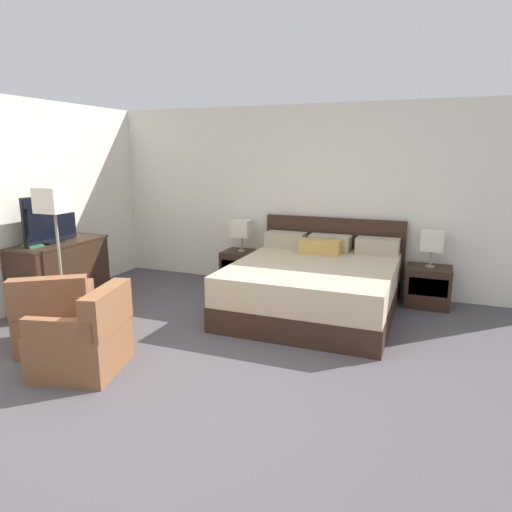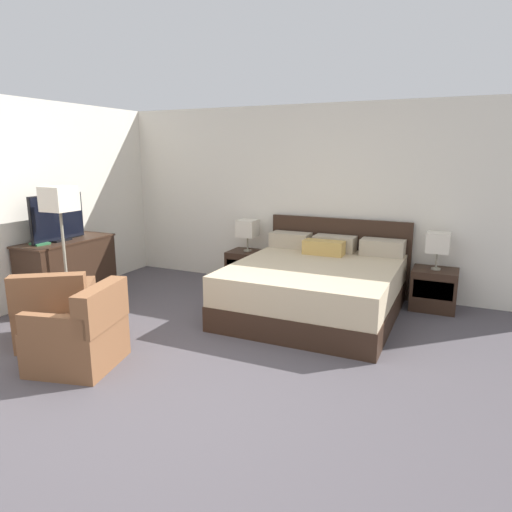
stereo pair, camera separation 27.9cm
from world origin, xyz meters
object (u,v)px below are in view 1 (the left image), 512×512
object	(u,v)px
tv	(50,220)
table_lamp_left	(242,229)
bed	(315,285)
nightstand_left	(242,268)
armchair_by_window	(56,319)
nightstand_right	(428,286)
table_lamp_right	(432,241)
book_red_cover	(33,246)
floor_lamp	(55,210)
dresser	(61,272)
armchair_companion	(85,340)

from	to	relation	value
tv	table_lamp_left	bearing A→B (deg)	44.45
bed	nightstand_left	xyz separation A→B (m)	(-1.26, 0.74, -0.08)
nightstand_left	armchair_by_window	xyz separation A→B (m)	(-0.85, -2.66, 0.03)
nightstand_left	tv	world-z (taller)	tv
nightstand_left	tv	xyz separation A→B (m)	(-1.76, -1.73, 0.84)
bed	armchair_by_window	xyz separation A→B (m)	(-2.12, -1.92, -0.05)
nightstand_right	table_lamp_right	distance (m)	0.58
table_lamp_left	book_red_cover	size ratio (longest dim) A/B	2.45
nightstand_left	nightstand_right	xyz separation A→B (m)	(2.53, 0.00, 0.00)
bed	floor_lamp	distance (m)	3.07
bed	tv	distance (m)	3.27
nightstand_left	dresser	distance (m)	2.41
bed	table_lamp_left	xyz separation A→B (m)	(-1.26, 0.74, 0.50)
table_lamp_right	table_lamp_left	bearing A→B (deg)	180.00
dresser	floor_lamp	xyz separation A→B (m)	(0.39, -0.39, 0.84)
nightstand_right	tv	world-z (taller)	tv
nightstand_left	table_lamp_left	xyz separation A→B (m)	(0.00, 0.00, 0.58)
dresser	armchair_by_window	bearing A→B (deg)	-48.09
table_lamp_left	armchair_by_window	xyz separation A→B (m)	(-0.85, -2.66, -0.54)
bed	floor_lamp	xyz separation A→B (m)	(-2.63, -1.29, 0.93)
table_lamp_left	table_lamp_right	xyz separation A→B (m)	(2.53, 0.00, 0.00)
bed	armchair_by_window	size ratio (longest dim) A/B	2.16
table_lamp_right	tv	bearing A→B (deg)	-158.07
armchair_by_window	floor_lamp	xyz separation A→B (m)	(-0.52, 0.63, 0.97)
armchair_by_window	armchair_companion	xyz separation A→B (m)	(0.63, -0.31, 0.00)
nightstand_right	floor_lamp	bearing A→B (deg)	-152.55
armchair_by_window	floor_lamp	distance (m)	1.27
table_lamp_left	book_red_cover	world-z (taller)	table_lamp_left
table_lamp_right	armchair_by_window	distance (m)	4.33
bed	nightstand_right	world-z (taller)	bed
armchair_companion	floor_lamp	world-z (taller)	floor_lamp
nightstand_left	bed	bearing A→B (deg)	-30.28
nightstand_left	armchair_by_window	size ratio (longest dim) A/B	0.55
table_lamp_left	tv	world-z (taller)	tv
nightstand_right	armchair_companion	distance (m)	4.04
nightstand_left	armchair_companion	bearing A→B (deg)	-94.20
dresser	armchair_by_window	distance (m)	1.37
nightstand_right	armchair_by_window	xyz separation A→B (m)	(-3.38, -2.66, 0.03)
dresser	floor_lamp	distance (m)	1.01
armchair_by_window	nightstand_right	bearing A→B (deg)	38.15
tv	table_lamp_right	bearing A→B (deg)	21.93
tv	book_red_cover	world-z (taller)	tv
book_red_cover	armchair_companion	distance (m)	1.92
table_lamp_right	armchair_by_window	xyz separation A→B (m)	(-3.38, -2.66, -0.54)
tv	armchair_companion	xyz separation A→B (m)	(1.54, -1.24, -0.80)
nightstand_left	dresser	xyz separation A→B (m)	(-1.76, -1.64, 0.17)
nightstand_right	armchair_by_window	distance (m)	4.30
nightstand_left	dresser	world-z (taller)	dresser
nightstand_right	armchair_by_window	world-z (taller)	armchair_by_window
bed	book_red_cover	world-z (taller)	bed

